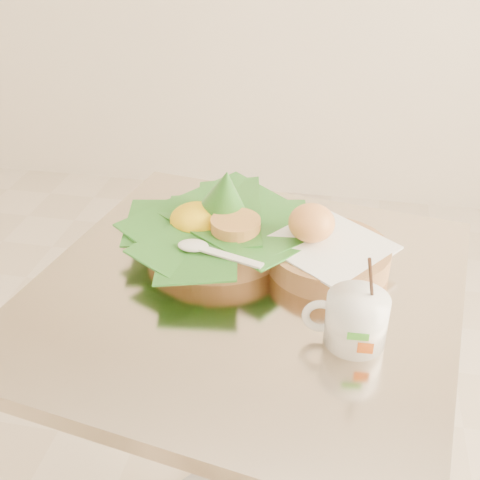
% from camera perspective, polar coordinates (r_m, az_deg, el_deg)
% --- Properties ---
extents(cafe_table, '(0.81, 0.81, 0.75)m').
position_cam_1_polar(cafe_table, '(1.16, 0.46, -13.19)').
color(cafe_table, gray).
rests_on(cafe_table, floor).
extents(rice_basket, '(0.34, 0.34, 0.17)m').
position_cam_1_polar(rice_basket, '(1.11, -2.15, 1.56)').
color(rice_basket, '#A37845').
rests_on(rice_basket, cafe_table).
extents(bread_basket, '(0.25, 0.25, 0.11)m').
position_cam_1_polar(bread_basket, '(1.06, 8.13, -0.94)').
color(bread_basket, '#A37845').
rests_on(bread_basket, cafe_table).
extents(coffee_mug, '(0.13, 0.09, 0.16)m').
position_cam_1_polar(coffee_mug, '(0.90, 10.81, -7.33)').
color(coffee_mug, white).
rests_on(coffee_mug, cafe_table).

